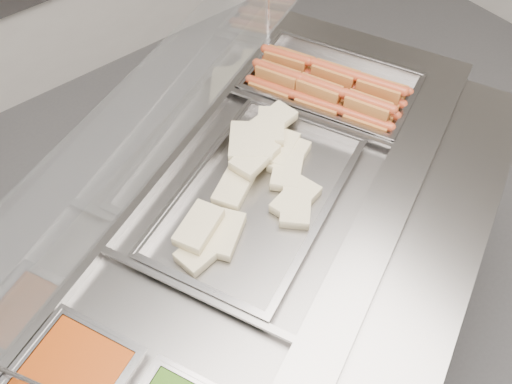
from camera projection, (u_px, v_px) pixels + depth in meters
steam_counter at (249, 287)px, 2.11m from camera, size 2.19×1.62×0.96m
tray_rail at (418, 290)px, 1.62m from camera, size 1.86×1.10×0.06m
sneeze_guard at (168, 88)px, 1.50m from camera, size 1.74×0.99×0.47m
pan_hotdogs at (330, 91)px, 2.14m from camera, size 0.57×0.68×0.11m
pan_wraps at (258, 200)px, 1.79m from camera, size 0.84×0.68×0.07m
hotdogs_in_buns at (328, 87)px, 2.08m from camera, size 0.45×0.60×0.12m
tortilla_wraps at (259, 174)px, 1.82m from camera, size 0.64×0.46×0.08m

